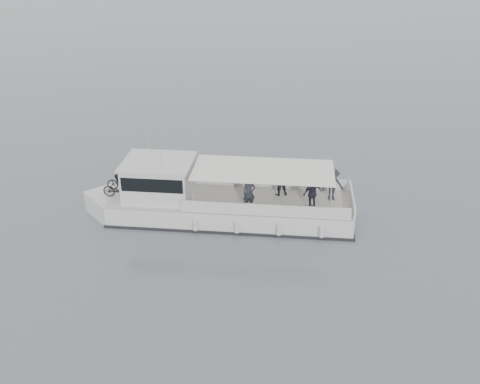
{
  "coord_description": "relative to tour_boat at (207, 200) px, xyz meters",
  "views": [
    {
      "loc": [
        4.01,
        -24.02,
        14.36
      ],
      "look_at": [
        3.14,
        1.39,
        1.6
      ],
      "focal_mm": 40.0,
      "sensor_mm": 36.0,
      "label": 1
    }
  ],
  "objects": [
    {
      "name": "tour_boat",
      "position": [
        0.0,
        0.0,
        0.0
      ],
      "size": [
        14.83,
        4.61,
        6.18
      ],
      "rotation": [
        0.0,
        0.0,
        -0.07
      ],
      "color": "silver",
      "rests_on": "ground"
    },
    {
      "name": "ground",
      "position": [
        -1.36,
        -1.48,
        -1.01
      ],
      "size": [
        1400.0,
        1400.0,
        0.0
      ],
      "primitive_type": "plane",
      "color": "#566066",
      "rests_on": "ground"
    }
  ]
}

